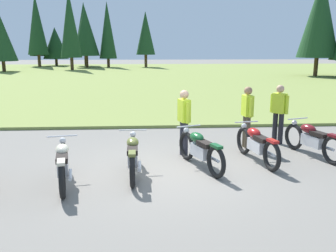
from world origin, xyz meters
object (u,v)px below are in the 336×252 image
Objects in this scene: motorcycle_olive at (133,155)px; motorcycle_british_green at (200,149)px; motorcycle_cream at (63,163)px; motorcycle_maroon at (312,139)px; rider_with_back_turned at (184,119)px; rider_in_hivis_vest at (247,113)px; rider_checking_bike at (279,111)px; motorcycle_red at (257,144)px.

motorcycle_olive is 1.05× the size of motorcycle_british_green.
motorcycle_olive is at bearing 18.95° from motorcycle_cream.
motorcycle_british_green is at bearing -166.10° from motorcycle_maroon.
rider_in_hivis_vest is (1.78, 0.67, 0.00)m from rider_with_back_turned.
motorcycle_british_green is at bearing -141.33° from rider_checking_bike.
rider_checking_bike is at bearing 20.34° from rider_with_back_turned.
rider_with_back_turned reaches higher than motorcycle_british_green.
rider_with_back_turned is at bearing 175.37° from motorcycle_maroon.
rider_in_hivis_vest reaches higher than motorcycle_british_green.
motorcycle_cream is 1.02× the size of motorcycle_maroon.
rider_with_back_turned and rider_in_hivis_vest have the same top height.
motorcycle_red is 1.56m from motorcycle_maroon.
motorcycle_olive is (1.38, 0.47, 0.00)m from motorcycle_cream.
rider_with_back_turned is 1.00× the size of rider_checking_bike.
motorcycle_red is (2.93, 0.76, 0.00)m from motorcycle_olive.
motorcycle_british_green and motorcycle_maroon have the same top height.
motorcycle_maroon is (5.82, 1.58, 0.00)m from motorcycle_cream.
motorcycle_cream is 6.04m from motorcycle_maroon.
rider_checking_bike reaches higher than motorcycle_red.
motorcycle_cream and motorcycle_olive have the same top height.
motorcycle_maroon is at bearing -72.27° from rider_checking_bike.
motorcycle_red is at bearing 14.83° from motorcycle_british_green.
motorcycle_british_green is 1.47m from motorcycle_red.
rider_in_hivis_vest is (3.02, 2.04, 0.51)m from motorcycle_olive.
motorcycle_olive is at bearing -132.11° from rider_with_back_turned.
motorcycle_maroon is 1.22× the size of rider_checking_bike.
motorcycle_olive and motorcycle_red have the same top height.
motorcycle_maroon is at bearing 15.22° from motorcycle_cream.
rider_with_back_turned is at bearing 47.89° from motorcycle_olive.
motorcycle_british_green is 1.20× the size of rider_with_back_turned.
motorcycle_olive is 1.55m from motorcycle_british_green.
motorcycle_maroon is (2.94, 0.73, 0.00)m from motorcycle_british_green.
motorcycle_british_green is at bearing 14.32° from motorcycle_olive.
motorcycle_british_green is at bearing -132.45° from rider_in_hivis_vest.
motorcycle_maroon is 1.78m from rider_in_hivis_vest.
motorcycle_british_green is at bearing 16.56° from motorcycle_cream.
motorcycle_cream and motorcycle_british_green have the same top height.
motorcycle_maroon is at bearing -4.63° from rider_with_back_turned.
motorcycle_cream is at bearing -163.44° from motorcycle_british_green.
motorcycle_olive is 1.03× the size of motorcycle_maroon.
rider_in_hivis_vest is at bearing 146.78° from motorcycle_maroon.
motorcycle_red is 1.25× the size of rider_in_hivis_vest.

